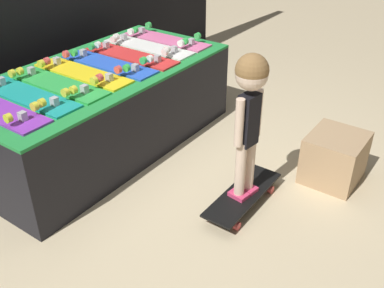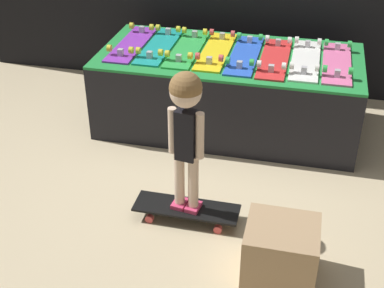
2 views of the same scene
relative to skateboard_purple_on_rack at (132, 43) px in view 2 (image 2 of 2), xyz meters
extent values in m
plane|color=beige|center=(0.80, -0.64, -0.63)|extent=(16.00, 16.00, 0.00)
cube|color=black|center=(0.80, -0.02, -0.33)|extent=(2.02, 0.98, 0.60)
cube|color=#23893D|center=(0.80, -0.02, -0.03)|extent=(2.02, 0.98, 0.02)
cube|color=purple|center=(0.00, 0.00, -0.01)|extent=(0.21, 0.80, 0.01)
cube|color=#B7B7BC|center=(0.00, 0.26, 0.02)|extent=(0.04, 0.04, 0.05)
cylinder|color=yellow|center=(0.09, 0.26, 0.05)|extent=(0.03, 0.05, 0.05)
cylinder|color=yellow|center=(-0.09, 0.26, 0.05)|extent=(0.03, 0.05, 0.05)
cube|color=#B7B7BC|center=(0.00, -0.26, 0.02)|extent=(0.04, 0.04, 0.05)
cylinder|color=yellow|center=(0.09, -0.26, 0.05)|extent=(0.03, 0.05, 0.05)
cylinder|color=yellow|center=(-0.09, -0.26, 0.05)|extent=(0.03, 0.05, 0.05)
cube|color=teal|center=(0.23, 0.00, -0.01)|extent=(0.21, 0.80, 0.01)
cube|color=#B7B7BC|center=(0.23, 0.27, 0.02)|extent=(0.04, 0.04, 0.05)
cylinder|color=yellow|center=(0.32, 0.27, 0.05)|extent=(0.03, 0.05, 0.05)
cylinder|color=yellow|center=(0.14, 0.27, 0.05)|extent=(0.03, 0.05, 0.05)
cube|color=#B7B7BC|center=(0.23, -0.26, 0.02)|extent=(0.04, 0.04, 0.05)
cylinder|color=yellow|center=(0.32, -0.26, 0.05)|extent=(0.03, 0.05, 0.05)
cylinder|color=yellow|center=(0.14, -0.26, 0.05)|extent=(0.03, 0.05, 0.05)
cube|color=green|center=(0.46, -0.01, -0.01)|extent=(0.21, 0.80, 0.01)
cube|color=#B7B7BC|center=(0.46, 0.26, 0.02)|extent=(0.04, 0.04, 0.05)
cylinder|color=yellow|center=(0.55, 0.26, 0.05)|extent=(0.03, 0.05, 0.05)
cylinder|color=yellow|center=(0.37, 0.26, 0.05)|extent=(0.03, 0.05, 0.05)
cube|color=#B7B7BC|center=(0.46, -0.27, 0.02)|extent=(0.04, 0.04, 0.05)
cylinder|color=yellow|center=(0.55, -0.27, 0.05)|extent=(0.03, 0.05, 0.05)
cylinder|color=yellow|center=(0.37, -0.27, 0.05)|extent=(0.03, 0.05, 0.05)
cube|color=yellow|center=(0.69, 0.00, -0.01)|extent=(0.21, 0.80, 0.01)
cube|color=#B7B7BC|center=(0.69, 0.26, 0.02)|extent=(0.04, 0.04, 0.05)
cylinder|color=#D84C4C|center=(0.78, 0.26, 0.05)|extent=(0.03, 0.05, 0.05)
cylinder|color=#D84C4C|center=(0.60, 0.26, 0.05)|extent=(0.03, 0.05, 0.05)
cube|color=#B7B7BC|center=(0.69, -0.26, 0.02)|extent=(0.04, 0.04, 0.05)
cylinder|color=#D84C4C|center=(0.78, -0.26, 0.05)|extent=(0.03, 0.05, 0.05)
cylinder|color=#D84C4C|center=(0.60, -0.26, 0.05)|extent=(0.03, 0.05, 0.05)
cube|color=blue|center=(0.92, -0.03, -0.01)|extent=(0.21, 0.80, 0.01)
cube|color=#B7B7BC|center=(0.92, 0.24, 0.02)|extent=(0.04, 0.04, 0.05)
cylinder|color=green|center=(1.01, 0.24, 0.05)|extent=(0.03, 0.05, 0.05)
cylinder|color=green|center=(0.83, 0.24, 0.05)|extent=(0.03, 0.05, 0.05)
cube|color=#B7B7BC|center=(0.92, -0.29, 0.02)|extent=(0.04, 0.04, 0.05)
cylinder|color=green|center=(1.01, -0.29, 0.05)|extent=(0.03, 0.05, 0.05)
cylinder|color=green|center=(0.83, -0.29, 0.05)|extent=(0.03, 0.05, 0.05)
cube|color=red|center=(1.15, -0.04, -0.01)|extent=(0.21, 0.80, 0.01)
cube|color=#B7B7BC|center=(1.15, 0.22, 0.02)|extent=(0.04, 0.04, 0.05)
cylinder|color=white|center=(1.24, 0.22, 0.05)|extent=(0.03, 0.05, 0.05)
cylinder|color=white|center=(1.06, 0.22, 0.05)|extent=(0.03, 0.05, 0.05)
cube|color=#B7B7BC|center=(1.15, -0.30, 0.02)|extent=(0.04, 0.04, 0.05)
cylinder|color=white|center=(1.24, -0.30, 0.05)|extent=(0.03, 0.05, 0.05)
cylinder|color=white|center=(1.06, -0.30, 0.05)|extent=(0.03, 0.05, 0.05)
cube|color=white|center=(1.38, -0.02, -0.01)|extent=(0.21, 0.80, 0.01)
cube|color=#B7B7BC|center=(1.38, 0.24, 0.02)|extent=(0.04, 0.04, 0.05)
cylinder|color=white|center=(1.47, 0.24, 0.05)|extent=(0.03, 0.05, 0.05)
cylinder|color=white|center=(1.29, 0.24, 0.05)|extent=(0.03, 0.05, 0.05)
cube|color=#B7B7BC|center=(1.38, -0.28, 0.02)|extent=(0.04, 0.04, 0.05)
cylinder|color=white|center=(1.47, -0.28, 0.05)|extent=(0.03, 0.05, 0.05)
cylinder|color=white|center=(1.29, -0.28, 0.05)|extent=(0.03, 0.05, 0.05)
cube|color=pink|center=(1.61, -0.02, -0.01)|extent=(0.21, 0.80, 0.01)
cube|color=#B7B7BC|center=(1.61, 0.24, 0.02)|extent=(0.04, 0.04, 0.05)
cylinder|color=green|center=(1.70, 0.24, 0.05)|extent=(0.03, 0.05, 0.05)
cylinder|color=green|center=(1.52, 0.24, 0.05)|extent=(0.03, 0.05, 0.05)
cube|color=#B7B7BC|center=(1.61, -0.28, 0.02)|extent=(0.04, 0.04, 0.05)
cylinder|color=green|center=(1.70, -0.28, 0.05)|extent=(0.03, 0.05, 0.05)
cylinder|color=green|center=(1.52, -0.28, 0.05)|extent=(0.03, 0.05, 0.05)
cube|color=black|center=(0.76, -1.28, -0.55)|extent=(0.67, 0.21, 0.01)
cube|color=#B7B7BC|center=(0.98, -1.28, -0.58)|extent=(0.04, 0.04, 0.05)
cylinder|color=#D84C4C|center=(0.98, -1.19, -0.61)|extent=(0.05, 0.03, 0.05)
cylinder|color=#D84C4C|center=(0.98, -1.37, -0.61)|extent=(0.05, 0.03, 0.05)
cube|color=#B7B7BC|center=(0.54, -1.28, -0.58)|extent=(0.04, 0.04, 0.05)
cylinder|color=#D84C4C|center=(0.54, -1.19, -0.61)|extent=(0.05, 0.03, 0.05)
cylinder|color=#D84C4C|center=(0.54, -1.37, -0.61)|extent=(0.05, 0.03, 0.05)
cube|color=#E03D6B|center=(0.81, -1.29, -0.53)|extent=(0.10, 0.13, 0.03)
cylinder|color=beige|center=(0.81, -1.29, -0.33)|extent=(0.06, 0.06, 0.37)
cube|color=#E03D6B|center=(0.72, -1.28, -0.53)|extent=(0.10, 0.13, 0.03)
cylinder|color=beige|center=(0.72, -1.28, -0.33)|extent=(0.06, 0.06, 0.37)
cube|color=black|center=(0.76, -1.28, -0.02)|extent=(0.13, 0.10, 0.32)
cylinder|color=beige|center=(0.85, -1.29, 0.00)|extent=(0.05, 0.05, 0.29)
cylinder|color=beige|center=(0.68, -1.27, 0.00)|extent=(0.05, 0.05, 0.29)
sphere|color=beige|center=(0.76, -1.28, 0.26)|extent=(0.18, 0.18, 0.18)
sphere|color=olive|center=(0.76, -1.28, 0.28)|extent=(0.19, 0.19, 0.19)
cube|color=tan|center=(1.38, -1.64, -0.47)|extent=(0.39, 0.36, 0.34)
camera|label=1|loc=(-1.27, -2.33, 1.19)|focal=42.00mm
camera|label=2|loc=(1.41, -3.86, 1.56)|focal=50.00mm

